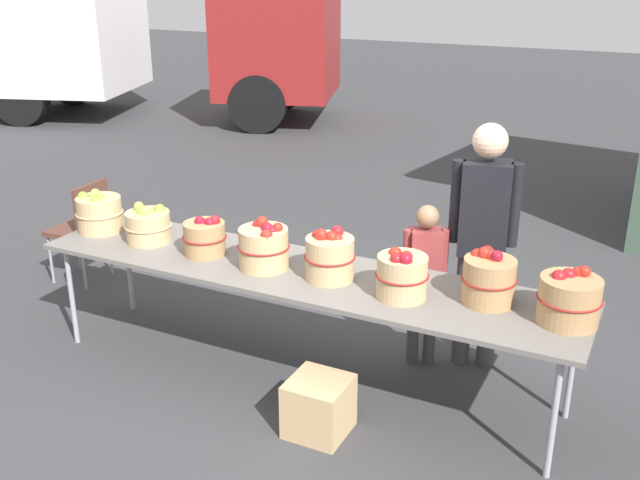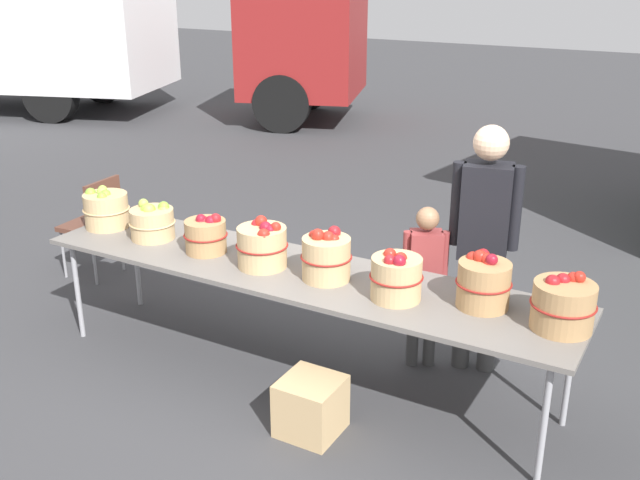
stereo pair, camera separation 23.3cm
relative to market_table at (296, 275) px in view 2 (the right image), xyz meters
The scene contains 15 objects.
ground_plane 0.72m from the market_table, ahead, with size 40.00×40.00×0.00m, color #38383A.
market_table is the anchor object (origin of this frame).
apple_basket_green_0 1.60m from the market_table, behind, with size 0.33×0.33×0.29m.
apple_basket_green_1 1.16m from the market_table, behind, with size 0.32×0.32×0.26m.
apple_basket_red_0 0.69m from the market_table, behind, with size 0.29×0.29×0.27m.
apple_basket_red_1 0.28m from the market_table, 167.47° to the right, with size 0.33×0.33×0.32m.
apple_basket_red_2 0.28m from the market_table, ahead, with size 0.31×0.31×0.32m.
apple_basket_red_3 0.72m from the market_table, ahead, with size 0.31×0.31×0.30m.
apple_basket_red_4 1.17m from the market_table, ahead, with size 0.31×0.31×0.32m.
apple_basket_red_5 1.60m from the market_table, ahead, with size 0.34×0.34×0.31m.
vendor_adult 1.20m from the market_table, 35.10° to the left, with size 0.42×0.28×1.63m.
child_customer 0.84m from the market_table, 39.83° to the left, with size 0.27×0.23×1.11m.
box_truck 9.61m from the market_table, 141.87° to the left, with size 7.98×4.50×2.75m.
folding_chair 2.40m from the market_table, 166.15° to the left, with size 0.42×0.42×0.86m.
produce_crate 0.82m from the market_table, 51.51° to the right, with size 0.33×0.33×0.33m, color tan.
Camera 2 is at (2.18, -3.55, 2.54)m, focal length 41.20 mm.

